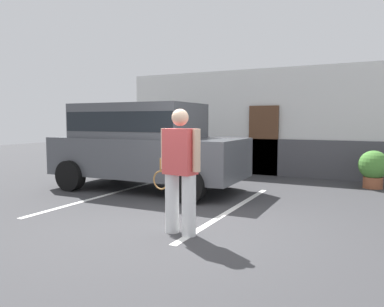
% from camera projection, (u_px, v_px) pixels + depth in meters
% --- Properties ---
extents(ground_plane, '(40.00, 40.00, 0.00)m').
position_uv_depth(ground_plane, '(181.00, 229.00, 5.65)').
color(ground_plane, '#38383A').
extents(parking_stripe_0, '(0.12, 4.40, 0.01)m').
position_uv_depth(parking_stripe_0, '(105.00, 195.00, 8.21)').
color(parking_stripe_0, silver).
rests_on(parking_stripe_0, ground_plane).
extents(parking_stripe_1, '(0.12, 4.40, 0.01)m').
position_uv_depth(parking_stripe_1, '(231.00, 210.00, 6.87)').
color(parking_stripe_1, silver).
rests_on(parking_stripe_1, ground_plane).
extents(house_frontage, '(10.31, 0.40, 3.22)m').
position_uv_depth(house_frontage, '(281.00, 125.00, 11.14)').
color(house_frontage, white).
rests_on(house_frontage, ground_plane).
extents(parked_suv, '(4.63, 2.23, 2.05)m').
position_uv_depth(parked_suv, '(144.00, 142.00, 8.90)').
color(parked_suv, '#4C4F54').
rests_on(parked_suv, ground_plane).
extents(tennis_player_man, '(0.91, 0.34, 1.82)m').
position_uv_depth(tennis_player_man, '(180.00, 170.00, 5.35)').
color(tennis_player_man, white).
rests_on(tennis_player_man, ground_plane).
extents(potted_plant_by_porch, '(0.70, 0.70, 0.93)m').
position_uv_depth(potted_plant_by_porch, '(373.00, 167.00, 9.05)').
color(potted_plant_by_porch, '#9E5638').
rests_on(potted_plant_by_porch, ground_plane).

